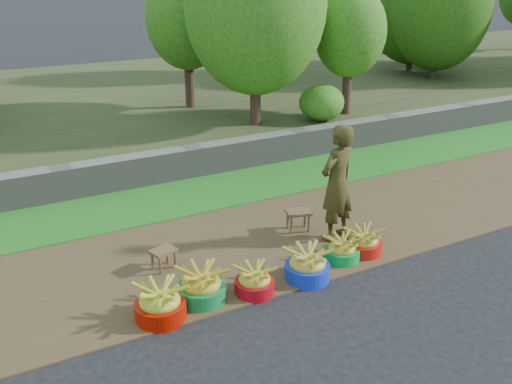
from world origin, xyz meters
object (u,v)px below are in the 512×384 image
basin_e (342,250)px  stool_right (298,215)px  stool_left (163,253)px  basin_d (307,266)px  vendor_woman (337,183)px  basin_a (160,304)px  basin_c (255,281)px  basin_f (363,242)px  basin_b (201,286)px

basin_e → stool_right: (-0.04, 0.99, 0.10)m
stool_left → stool_right: 2.05m
basin_d → stool_right: (0.60, 1.16, 0.07)m
vendor_woman → basin_d: bearing=22.0°
basin_a → basin_d: basin_a is taller
basin_c → stool_right: (1.31, 1.14, 0.10)m
basin_f → stool_left: (-2.44, 0.83, 0.07)m
basin_b → basin_e: 1.95m
basin_d → stool_right: size_ratio=1.39×
basin_a → basin_d: 1.83m
basin_a → basin_b: size_ratio=0.99×
basin_d → basin_f: bearing=11.1°
basin_a → basin_d: (1.83, -0.05, -0.00)m
basin_a → basin_e: basin_a is taller
basin_a → stool_right: (2.43, 1.11, 0.07)m
basin_e → stool_left: (-2.08, 0.85, 0.08)m
basin_e → vendor_woman: size_ratio=0.28×
basin_b → vendor_woman: vendor_woman is taller
basin_b → basin_e: (1.95, 0.01, -0.03)m
stool_left → stool_right: size_ratio=0.90×
basin_c → vendor_woman: size_ratio=0.29×
basin_b → stool_left: basin_b is taller
basin_b → basin_d: (1.30, -0.17, -0.00)m
basin_a → vendor_woman: vendor_woman is taller
basin_f → stool_right: (-0.40, 0.97, 0.09)m
basin_e → basin_c: bearing=-173.5°
basin_e → stool_right: 0.99m
stool_right → stool_left: bearing=-176.1°
basin_c → stool_right: size_ratio=1.19×
basin_a → basin_d: bearing=-1.6°
stool_left → vendor_woman: vendor_woman is taller
stool_right → basin_d: bearing=-117.5°
basin_a → stool_left: bearing=68.3°
basin_c → basin_e: bearing=6.5°
vendor_woman → basin_b: bearing=-2.2°
stool_right → vendor_woman: (0.31, -0.44, 0.57)m
basin_c → vendor_woman: vendor_woman is taller
basin_a → basin_f: (2.83, 0.14, -0.02)m
basin_f → stool_left: bearing=161.3°
basin_f → vendor_woman: (-0.08, 0.53, 0.66)m
basin_f → stool_left: 2.58m
stool_left → basin_b: bearing=-80.8°
basin_b → basin_c: basin_b is taller
basin_f → vendor_woman: bearing=98.9°
basin_f → vendor_woman: size_ratio=0.30×
basin_a → basin_d: size_ratio=1.01×
basin_c → stool_right: 1.74m
basin_a → vendor_woman: bearing=13.7°
stool_right → vendor_woman: size_ratio=0.24×
basin_a → stool_left: size_ratio=1.56×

